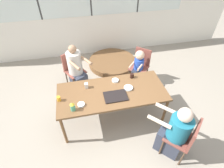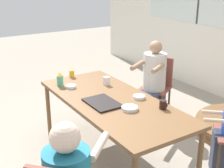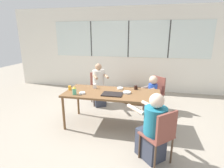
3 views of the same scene
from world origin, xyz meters
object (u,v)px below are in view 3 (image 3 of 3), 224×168
object	(u,v)px
chair_for_woman_green_shirt	(98,85)
sippy_cup	(74,90)
milk_carton_small	(95,86)
person_man_blue_shirt	(153,130)
bowl_cereal	(120,88)
bowl_fruit	(82,93)
person_woman_green_shirt	(99,87)
chair_for_man_blue_shirt	(161,133)
folded_table_stack	(137,95)
bowl_white_shallow	(127,92)
juice_glass	(70,88)
chair_for_toddler	(156,90)
coffee_mug	(136,87)
person_toddler	(152,95)

from	to	relation	value
chair_for_woman_green_shirt	sippy_cup	size ratio (longest dim) A/B	5.24
sippy_cup	milk_carton_small	size ratio (longest dim) A/B	1.69
person_man_blue_shirt	milk_carton_small	world-z (taller)	person_man_blue_shirt
person_man_blue_shirt	bowl_cereal	world-z (taller)	person_man_blue_shirt
milk_carton_small	bowl_fruit	bearing A→B (deg)	-107.92
person_woman_green_shirt	milk_carton_small	distance (m)	0.93
chair_for_man_blue_shirt	folded_table_stack	world-z (taller)	chair_for_man_blue_shirt
bowl_white_shallow	juice_glass	bearing A→B (deg)	-178.25
person_man_blue_shirt	milk_carton_small	bearing A→B (deg)	96.32
bowl_cereal	chair_for_toddler	bearing A→B (deg)	43.24
folded_table_stack	person_man_blue_shirt	bearing A→B (deg)	-81.42
juice_glass	bowl_fruit	xyz separation A→B (m)	(0.36, -0.18, -0.03)
chair_for_man_blue_shirt	coffee_mug	bearing A→B (deg)	67.06
person_toddler	bowl_white_shallow	distance (m)	1.09
bowl_cereal	bowl_white_shallow	bearing A→B (deg)	-54.02
chair_for_toddler	bowl_cereal	world-z (taller)	chair_for_toddler
coffee_mug	milk_carton_small	distance (m)	0.91
person_woman_green_shirt	bowl_fruit	distance (m)	1.30
person_toddler	coffee_mug	world-z (taller)	person_toddler
milk_carton_small	folded_table_stack	world-z (taller)	milk_carton_small
person_woman_green_shirt	bowl_cereal	size ratio (longest dim) A/B	8.99
milk_carton_small	bowl_fruit	xyz separation A→B (m)	(-0.13, -0.41, -0.03)
chair_for_man_blue_shirt	bowl_fruit	size ratio (longest dim) A/B	7.40
bowl_fruit	chair_for_woman_green_shirt	bearing A→B (deg)	94.27
person_woman_green_shirt	bowl_white_shallow	size ratio (longest dim) A/B	7.12
chair_for_man_blue_shirt	person_man_blue_shirt	bearing A→B (deg)	90.00
chair_for_toddler	bowl_cereal	xyz separation A→B (m)	(-0.81, -0.76, 0.24)
chair_for_woman_green_shirt	bowl_cereal	xyz separation A→B (m)	(0.80, -0.95, 0.24)
person_toddler	coffee_mug	size ratio (longest dim) A/B	10.35
person_man_blue_shirt	juice_glass	xyz separation A→B (m)	(-1.76, 0.87, 0.31)
person_woman_green_shirt	sippy_cup	distance (m)	1.40
chair_for_man_blue_shirt	juice_glass	bearing A→B (deg)	109.21
chair_for_toddler	folded_table_stack	xyz separation A→B (m)	(-0.52, 0.83, -0.45)
coffee_mug	person_woman_green_shirt	bearing A→B (deg)	144.23
chair_for_toddler	sippy_cup	size ratio (longest dim) A/B	5.24
sippy_cup	chair_for_man_blue_shirt	bearing A→B (deg)	-23.87
juice_glass	folded_table_stack	size ratio (longest dim) A/B	0.07
chair_for_man_blue_shirt	person_man_blue_shirt	distance (m)	0.18
person_toddler	milk_carton_small	size ratio (longest dim) A/B	9.36
person_woman_green_shirt	juice_glass	xyz separation A→B (m)	(-0.33, -1.10, 0.28)
chair_for_toddler	bowl_white_shallow	xyz separation A→B (m)	(-0.62, -1.02, 0.24)
bowl_cereal	person_man_blue_shirt	bearing A→B (deg)	-58.57
chair_for_man_blue_shirt	milk_carton_small	bearing A→B (deg)	95.74
bowl_cereal	person_woman_green_shirt	bearing A→B (deg)	131.84
chair_for_woman_green_shirt	chair_for_toddler	distance (m)	1.62
person_woman_green_shirt	bowl_fruit	size ratio (longest dim) A/B	9.72
bowl_white_shallow	chair_for_woman_green_shirt	bearing A→B (deg)	129.29
chair_for_toddler	coffee_mug	size ratio (longest dim) A/B	9.77
bowl_white_shallow	bowl_cereal	size ratio (longest dim) A/B	1.26
chair_for_woman_green_shirt	bowl_cereal	distance (m)	1.26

